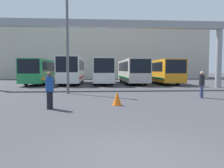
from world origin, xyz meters
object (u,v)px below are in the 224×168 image
Objects in this scene: pedestrian_near_left at (202,84)px; bus_slot_4 at (161,70)px; bus_slot_2 at (103,70)px; bus_slot_3 at (132,70)px; pedestrian_near_right at (50,89)px; bus_slot_1 at (72,69)px; bus_slot_0 at (42,70)px; traffic_cone at (117,98)px; lamp_post at (67,41)px.

bus_slot_4 is at bearing 8.26° from pedestrian_near_left.
bus_slot_3 is at bearing 1.45° from bus_slot_2.
pedestrian_near_right is (-3.03, -18.55, -0.90)m from bus_slot_2.
bus_slot_1 is 6.10× the size of pedestrian_near_left.
bus_slot_1 is at bearing -7.77° from bus_slot_0.
bus_slot_3 reaches higher than bus_slot_0.
bus_slot_0 is at bearing 179.48° from bus_slot_3.
pedestrian_near_left is (13.85, -15.41, -0.84)m from bus_slot_0.
pedestrian_near_right is (-6.97, -18.65, -0.86)m from bus_slot_3.
bus_slot_3 is 15.72× the size of traffic_cone.
bus_slot_0 is at bearing 178.80° from bus_slot_4.
bus_slot_2 reaches higher than bus_slot_3.
bus_slot_4 is (3.94, -0.22, -0.04)m from bus_slot_3.
traffic_cone is (3.24, 0.80, -0.56)m from pedestrian_near_right.
lamp_post is at bearing -85.50° from bus_slot_1.
bus_slot_3 is at bearing -177.08° from pedestrian_near_right.
bus_slot_1 is at bearing 94.50° from lamp_post.
pedestrian_near_left is at bearing -97.13° from bus_slot_4.
bus_slot_2 is 16.36m from pedestrian_near_left.
lamp_post is at bearing -104.21° from bus_slot_2.
bus_slot_4 is at bearing -0.90° from bus_slot_2.
lamp_post is at bearing 85.42° from pedestrian_near_left.
pedestrian_near_left reaches higher than traffic_cone.
traffic_cone is (-7.66, -17.63, -1.39)m from bus_slot_4.
pedestrian_near_left is at bearing -56.30° from bus_slot_1.
traffic_cone is 7.60m from lamp_post.
lamp_post reaches higher than pedestrian_near_right.
lamp_post is at bearing -156.69° from pedestrian_near_right.
pedestrian_near_right is 3.39m from traffic_cone.
bus_slot_0 is at bearing 178.50° from bus_slot_2.
lamp_post is at bearing -120.04° from bus_slot_3.
bus_slot_2 reaches higher than traffic_cone.
pedestrian_near_right is (0.90, -18.22, -0.99)m from bus_slot_1.
bus_slot_1 is at bearing 49.09° from pedestrian_near_left.
bus_slot_2 is at bearing -178.55° from bus_slot_3.
bus_slot_3 is 6.59× the size of pedestrian_near_left.
bus_slot_1 is at bearing -153.76° from pedestrian_near_right.
bus_slot_2 is 12.50m from lamp_post.
bus_slot_0 reaches higher than bus_slot_4.
lamp_post reaches higher than bus_slot_1.
bus_slot_4 is 21.43m from pedestrian_near_right.
pedestrian_near_left is at bearing -19.97° from lamp_post.
bus_slot_1 is at bearing -178.99° from bus_slot_4.
bus_slot_4 is 1.50× the size of lamp_post.
pedestrian_near_right is 0.24× the size of lamp_post.
bus_slot_3 is at bearing 176.75° from bus_slot_4.
bus_slot_2 is 6.44× the size of pedestrian_near_right.
lamp_post is at bearing -132.69° from bus_slot_4.
bus_slot_3 is at bearing 78.21° from traffic_cone.
pedestrian_near_left is at bearing 133.77° from pedestrian_near_right.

